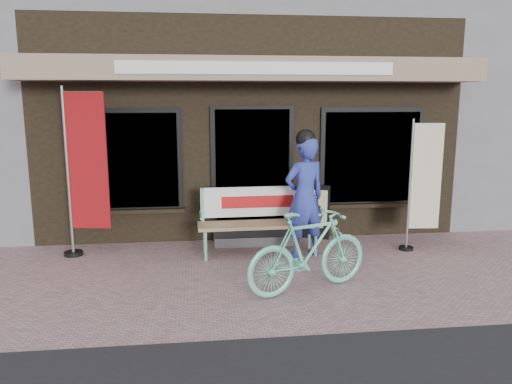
{
  "coord_description": "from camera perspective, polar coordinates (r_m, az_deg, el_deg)",
  "views": [
    {
      "loc": [
        -0.89,
        -6.02,
        2.35
      ],
      "look_at": [
        -0.09,
        0.7,
        1.05
      ],
      "focal_mm": 35.0,
      "sensor_mm": 36.0,
      "label": 1
    }
  ],
  "objects": [
    {
      "name": "person",
      "position": [
        7.35,
        5.59,
        -0.33
      ],
      "size": [
        0.75,
        0.61,
        1.89
      ],
      "rotation": [
        0.0,
        0.0,
        0.33
      ],
      "color": "#2D389D",
      "rests_on": "ground"
    },
    {
      "name": "menu_stand",
      "position": [
        8.38,
        6.86,
        -2.19
      ],
      "size": [
        0.45,
        0.25,
        0.91
      ],
      "rotation": [
        0.0,
        0.0,
        -0.38
      ],
      "color": "black",
      "rests_on": "ground"
    },
    {
      "name": "ground",
      "position": [
        6.53,
        1.54,
        -10.24
      ],
      "size": [
        70.0,
        70.0,
        0.0
      ],
      "primitive_type": "plane",
      "color": "#A57E80",
      "rests_on": "ground"
    },
    {
      "name": "nobori_cream",
      "position": [
        8.01,
        18.55,
        0.92
      ],
      "size": [
        0.6,
        0.24,
        2.03
      ],
      "rotation": [
        0.0,
        0.0,
        -0.08
      ],
      "color": "gray",
      "rests_on": "ground"
    },
    {
      "name": "bicycle",
      "position": [
        6.12,
        6.03,
        -6.73
      ],
      "size": [
        1.74,
        1.04,
        1.01
      ],
      "primitive_type": "imported",
      "rotation": [
        0.0,
        0.0,
        1.93
      ],
      "color": "#6CD2AF",
      "rests_on": "ground"
    },
    {
      "name": "nobori_red",
      "position": [
        7.68,
        -18.98,
        2.34
      ],
      "size": [
        0.74,
        0.31,
        2.5
      ],
      "rotation": [
        0.0,
        0.0,
        -0.14
      ],
      "color": "gray",
      "rests_on": "ground"
    },
    {
      "name": "bench",
      "position": [
        7.56,
        0.3,
        -2.64
      ],
      "size": [
        1.85,
        0.51,
        1.0
      ],
      "rotation": [
        0.0,
        0.0,
        0.02
      ],
      "color": "#6CD2AF",
      "rests_on": "ground"
    },
    {
      "name": "storefront",
      "position": [
        11.04,
        -2.2,
        14.18
      ],
      "size": [
        7.0,
        6.77,
        6.0
      ],
      "color": "black",
      "rests_on": "ground"
    }
  ]
}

